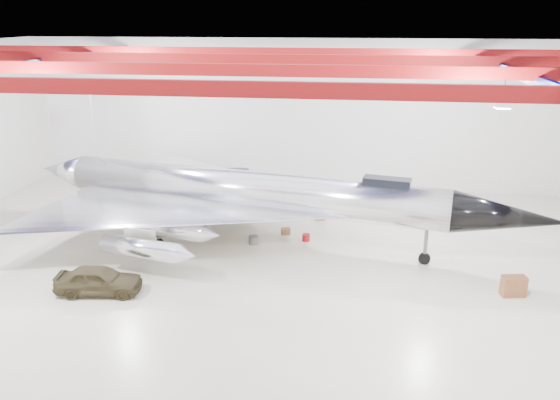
# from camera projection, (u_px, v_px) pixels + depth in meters

# --- Properties ---
(floor) EXTENTS (40.00, 40.00, 0.00)m
(floor) POSITION_uv_depth(u_px,v_px,m) (251.00, 268.00, 28.49)
(floor) COLOR #BBB194
(floor) RESTS_ON ground
(wall_back) EXTENTS (40.00, 0.00, 40.00)m
(wall_back) POSITION_uv_depth(u_px,v_px,m) (287.00, 114.00, 40.80)
(wall_back) COLOR silver
(wall_back) RESTS_ON floor
(ceiling) EXTENTS (40.00, 40.00, 0.00)m
(ceiling) POSITION_uv_depth(u_px,v_px,m) (246.00, 50.00, 24.96)
(ceiling) COLOR #0A0F38
(ceiling) RESTS_ON wall_back
(ceiling_structure) EXTENTS (39.50, 29.50, 1.08)m
(ceiling_structure) POSITION_uv_depth(u_px,v_px,m) (247.00, 65.00, 25.18)
(ceiling_structure) COLOR maroon
(ceiling_structure) RESTS_ON ceiling
(jet_aircraft) EXTENTS (30.90, 20.77, 8.48)m
(jet_aircraft) POSITION_uv_depth(u_px,v_px,m) (248.00, 195.00, 31.14)
(jet_aircraft) COLOR silver
(jet_aircraft) RESTS_ON floor
(jeep) EXTENTS (4.17, 2.08, 1.36)m
(jeep) POSITION_uv_depth(u_px,v_px,m) (99.00, 280.00, 25.71)
(jeep) COLOR #38311C
(jeep) RESTS_ON floor
(desk) EXTENTS (1.18, 0.74, 1.00)m
(desk) POSITION_uv_depth(u_px,v_px,m) (514.00, 286.00, 25.51)
(desk) COLOR brown
(desk) RESTS_ON floor
(crate_ply) EXTENTS (0.58, 0.47, 0.40)m
(crate_ply) POSITION_uv_depth(u_px,v_px,m) (148.00, 224.00, 33.90)
(crate_ply) COLOR olive
(crate_ply) RESTS_ON floor
(engine_drum) EXTENTS (0.55, 0.55, 0.49)m
(engine_drum) POSITION_uv_depth(u_px,v_px,m) (253.00, 240.00, 31.43)
(engine_drum) COLOR #59595B
(engine_drum) RESTS_ON floor
(parts_bin) EXTENTS (0.71, 0.62, 0.43)m
(parts_bin) POSITION_uv_depth(u_px,v_px,m) (320.00, 216.00, 35.22)
(parts_bin) COLOR olive
(parts_bin) RESTS_ON floor
(tool_chest) EXTENTS (0.55, 0.55, 0.41)m
(tool_chest) POSITION_uv_depth(u_px,v_px,m) (306.00, 237.00, 31.88)
(tool_chest) COLOR #A61017
(tool_chest) RESTS_ON floor
(oil_barrel) EXTENTS (0.62, 0.54, 0.37)m
(oil_barrel) POSITION_uv_depth(u_px,v_px,m) (286.00, 231.00, 32.86)
(oil_barrel) COLOR olive
(oil_barrel) RESTS_ON floor
(spares_box) EXTENTS (0.50, 0.50, 0.41)m
(spares_box) POSITION_uv_depth(u_px,v_px,m) (264.00, 211.00, 36.18)
(spares_box) COLOR #59595B
(spares_box) RESTS_ON floor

